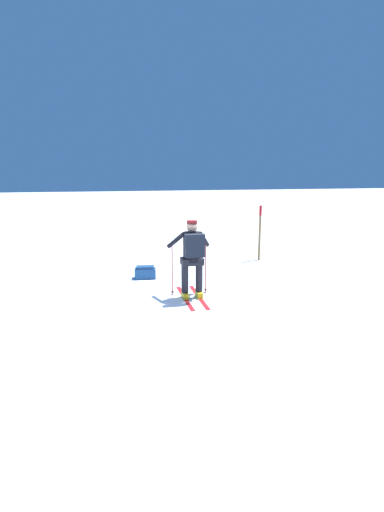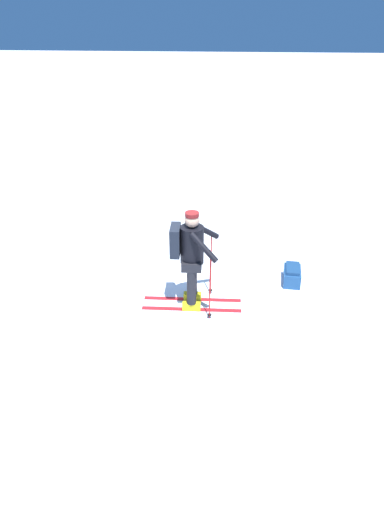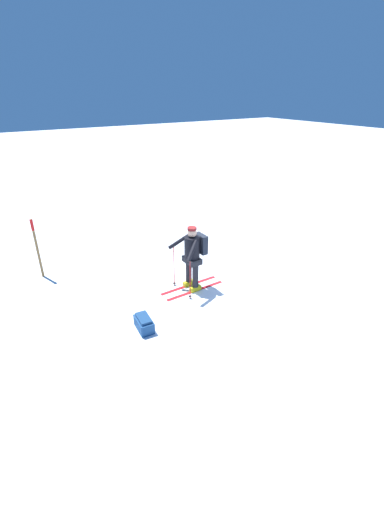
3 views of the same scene
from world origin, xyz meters
The scene contains 4 objects.
ground_plane centered at (0.00, 0.00, 0.00)m, with size 80.00×80.00×0.00m, color white.
skier centered at (-0.34, 0.40, 0.98)m, with size 1.65×0.97×1.67m.
dropped_backpack centered at (-2.11, -0.45, 0.15)m, with size 0.34×0.55×0.32m.
trail_marker centered at (-3.46, 3.09, 0.95)m, with size 0.07×0.07×1.65m.
Camera 1 is at (7.64, -1.23, 2.75)m, focal length 28.00 mm.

